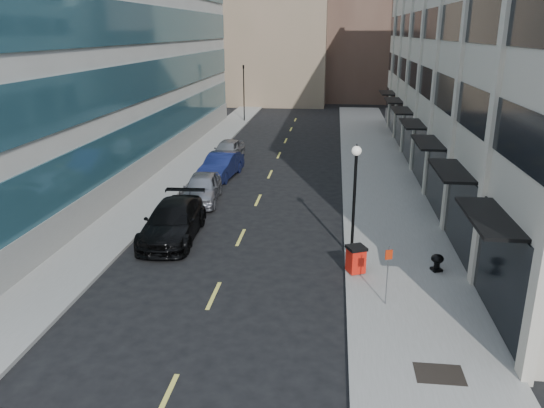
% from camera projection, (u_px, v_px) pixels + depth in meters
% --- Properties ---
extents(sidewalk_right, '(5.00, 80.00, 0.15)m').
position_uv_depth(sidewalk_right, '(386.00, 204.00, 30.63)').
color(sidewalk_right, gray).
rests_on(sidewalk_right, ground).
extents(sidewalk_left, '(3.00, 80.00, 0.15)m').
position_uv_depth(sidewalk_left, '(152.00, 195.00, 32.17)').
color(sidewalk_left, gray).
rests_on(sidewalk_left, ground).
extents(building_right, '(15.30, 46.50, 18.25)m').
position_uv_depth(building_right, '(538.00, 41.00, 33.42)').
color(building_right, '#BDB3A0').
rests_on(building_right, ground).
extents(building_left, '(16.14, 46.00, 20.00)m').
position_uv_depth(building_left, '(43.00, 25.00, 36.72)').
color(building_left, beige).
rests_on(building_left, ground).
extents(skyline_tan_far, '(12.00, 14.00, 22.00)m').
position_uv_depth(skyline_tan_far, '(222.00, 21.00, 84.33)').
color(skyline_tan_far, '#876E58').
rests_on(skyline_tan_far, ground).
extents(skyline_stone, '(10.00, 14.00, 20.00)m').
position_uv_depth(skyline_stone, '(441.00, 27.00, 69.80)').
color(skyline_stone, '#BDB3A0').
rests_on(skyline_stone, ground).
extents(grate_far, '(1.40, 1.00, 0.01)m').
position_uv_depth(grate_far, '(439.00, 374.00, 15.30)').
color(grate_far, black).
rests_on(grate_far, sidewalk_right).
extents(road_centerline, '(0.15, 68.20, 0.01)m').
position_uv_depth(road_centerline, '(250.00, 217.00, 28.64)').
color(road_centerline, '#D8CC4C').
rests_on(road_centerline, ground).
extents(traffic_signal, '(0.66, 0.66, 6.98)m').
position_uv_depth(traffic_signal, '(243.00, 69.00, 56.73)').
color(traffic_signal, black).
rests_on(traffic_signal, ground).
extents(car_black_pickup, '(2.75, 6.14, 1.75)m').
position_uv_depth(car_black_pickup, '(173.00, 221.00, 25.43)').
color(car_black_pickup, black).
rests_on(car_black_pickup, ground).
extents(car_silver_sedan, '(2.43, 5.09, 1.68)m').
position_uv_depth(car_silver_sedan, '(202.00, 188.00, 30.94)').
color(car_silver_sedan, gray).
rests_on(car_silver_sedan, ground).
extents(car_blue_sedan, '(2.41, 5.28, 1.68)m').
position_uv_depth(car_blue_sedan, '(221.00, 166.00, 36.00)').
color(car_blue_sedan, '#131A47').
rests_on(car_blue_sedan, ground).
extents(car_grey_sedan, '(2.26, 4.78, 1.58)m').
position_uv_depth(car_grey_sedan, '(228.00, 150.00, 41.00)').
color(car_grey_sedan, gray).
rests_on(car_grey_sedan, ground).
extents(trash_bin, '(0.94, 0.94, 1.15)m').
position_uv_depth(trash_bin, '(356.00, 258.00, 21.54)').
color(trash_bin, red).
rests_on(trash_bin, sidewalk_right).
extents(lamppost, '(0.41, 0.41, 4.98)m').
position_uv_depth(lamppost, '(355.00, 190.00, 22.70)').
color(lamppost, black).
rests_on(lamppost, sidewalk_right).
extents(sign_post, '(0.26, 0.11, 2.28)m').
position_uv_depth(sign_post, '(388.00, 267.00, 18.78)').
color(sign_post, slate).
rests_on(sign_post, sidewalk_right).
extents(urn_planter, '(0.52, 0.52, 0.72)m').
position_uv_depth(urn_planter, '(437.00, 261.00, 21.76)').
color(urn_planter, black).
rests_on(urn_planter, sidewalk_right).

